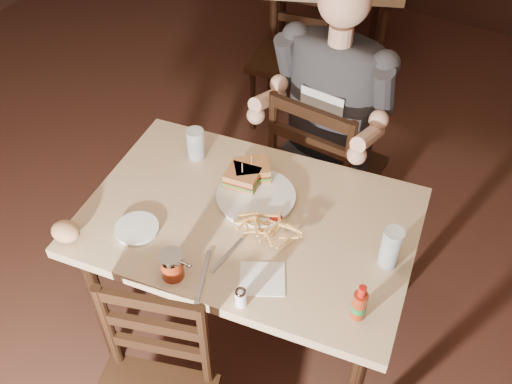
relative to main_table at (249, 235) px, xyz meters
The scene contains 20 objects.
room_shell 0.82m from the main_table, 136.42° to the right, with size 7.00×7.00×7.00m.
main_table is the anchor object (origin of this frame).
chair_far 0.71m from the main_table, 89.65° to the left, with size 0.43×0.47×0.92m, color black, non-canonical shape.
bg_chair_near 1.60m from the main_table, 112.26° to the left, with size 0.40×0.44×0.87m, color black, non-canonical shape.
diner 0.68m from the main_table, 89.83° to the left, with size 0.52×0.41×0.89m, color #2D2B30, non-canonical shape.
dinner_plate 0.13m from the main_table, 104.43° to the left, with size 0.27×0.27×0.02m, color white.
sandwich_left 0.21m from the main_table, 128.74° to the left, with size 0.11×0.09×0.10m, color #C57F44, non-canonical shape.
sandwich_right 0.24m from the main_table, 117.17° to the left, with size 0.12×0.10×0.10m, color #C57F44, non-canonical shape.
fries_pile 0.15m from the main_table, 16.52° to the right, with size 0.25×0.17×0.04m, color tan, non-canonical shape.
ketchup_dollop 0.15m from the main_table, 14.90° to the left, with size 0.05×0.05×0.01m, color maroon.
glass_left 0.40m from the main_table, 152.32° to the left, with size 0.07×0.07×0.12m, color silver.
glass_right 0.51m from the main_table, ahead, with size 0.06×0.06×0.15m, color silver.
hot_sauce 0.53m from the main_table, 20.58° to the right, with size 0.04×0.04×0.14m, color maroon, non-canonical shape.
salt_shaker 0.37m from the main_table, 63.13° to the right, with size 0.04×0.04×0.07m, color white, non-canonical shape.
syrup_dispenser 0.36m from the main_table, 103.51° to the right, with size 0.07×0.07×0.10m, color maroon, non-canonical shape.
napkin 0.28m from the main_table, 50.19° to the right, with size 0.14×0.13×0.00m, color white.
knife 0.30m from the main_table, 88.86° to the right, with size 0.01×0.21×0.00m, color silver.
fork 0.20m from the main_table, 81.97° to the right, with size 0.01×0.17×0.01m, color silver.
side_plate 0.39m from the main_table, 140.98° to the right, with size 0.14×0.14×0.01m, color white.
bread_roll 0.61m from the main_table, 140.55° to the right, with size 0.10×0.08×0.06m, color tan.
Camera 1 is at (0.96, -0.86, 2.20)m, focal length 40.00 mm.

